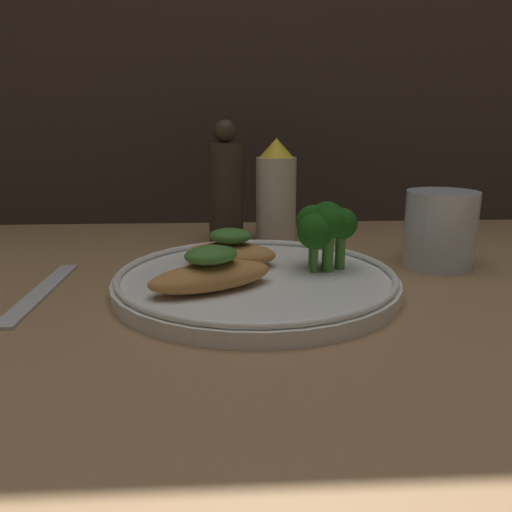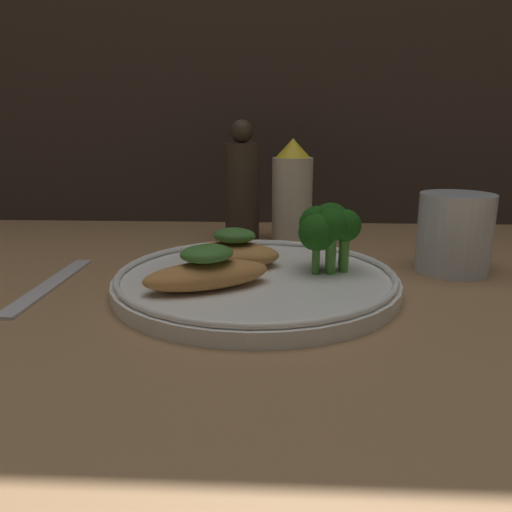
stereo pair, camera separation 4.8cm
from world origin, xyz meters
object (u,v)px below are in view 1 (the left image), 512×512
object	(u,v)px
broccoli_bunch	(324,226)
pepper_grinder	(226,188)
drinking_glass	(440,229)
sauce_bottle	(276,193)
plate	(256,280)

from	to	relation	value
broccoli_bunch	pepper_grinder	bearing A→B (deg)	117.37
broccoli_bunch	drinking_glass	bearing A→B (deg)	21.00
sauce_bottle	drinking_glass	bearing A→B (deg)	-38.01
plate	pepper_grinder	xyz separation A→B (cm)	(-2.93, 20.96, 6.36)
sauce_bottle	pepper_grinder	bearing A→B (deg)	180.00
pepper_grinder	drinking_glass	distance (cm)	27.77
plate	drinking_glass	world-z (taller)	drinking_glass
drinking_glass	plate	bearing A→B (deg)	-160.57
broccoli_bunch	sauce_bottle	world-z (taller)	sauce_bottle
sauce_bottle	drinking_glass	distance (cm)	22.06
drinking_glass	broccoli_bunch	bearing A→B (deg)	-159.00
broccoli_bunch	sauce_bottle	bearing A→B (deg)	99.10
plate	broccoli_bunch	distance (cm)	8.68
pepper_grinder	drinking_glass	xyz separation A→B (cm)	(24.06, -13.51, -3.08)
plate	broccoli_bunch	bearing A→B (deg)	16.08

